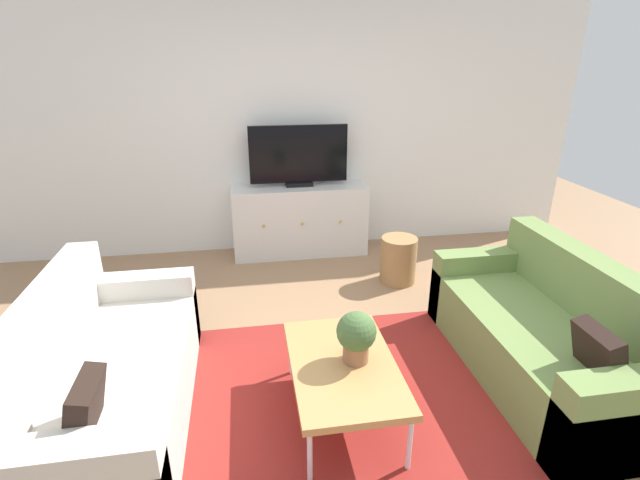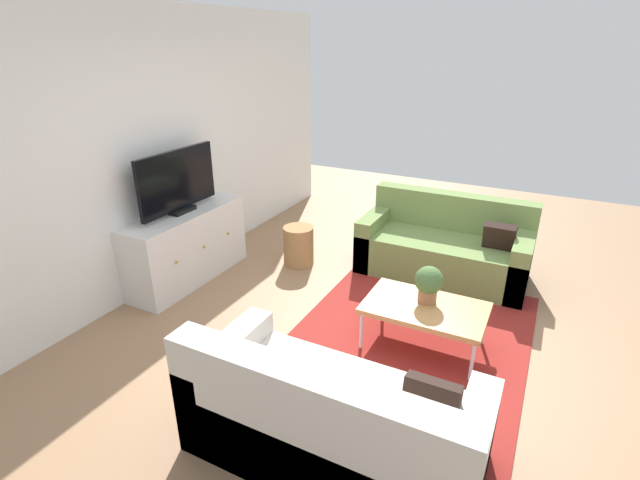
% 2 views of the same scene
% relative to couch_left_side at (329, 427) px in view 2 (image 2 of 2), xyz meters
% --- Properties ---
extents(ground_plane, '(10.00, 10.00, 0.00)m').
position_rel_couch_left_side_xyz_m(ground_plane, '(1.43, 0.10, -0.29)').
color(ground_plane, '#997251').
extents(wall_back, '(6.40, 0.12, 2.70)m').
position_rel_couch_left_side_xyz_m(wall_back, '(1.43, 2.65, 1.06)').
color(wall_back, white).
rests_on(wall_back, ground_plane).
extents(area_rug, '(2.50, 1.90, 0.01)m').
position_rel_couch_left_side_xyz_m(area_rug, '(1.43, -0.05, -0.28)').
color(area_rug, maroon).
rests_on(area_rug, ground_plane).
extents(couch_left_side, '(0.83, 1.74, 0.83)m').
position_rel_couch_left_side_xyz_m(couch_left_side, '(0.00, 0.00, 0.00)').
color(couch_left_side, beige).
rests_on(couch_left_side, ground_plane).
extents(couch_right_side, '(0.83, 1.74, 0.83)m').
position_rel_couch_left_side_xyz_m(couch_right_side, '(2.86, 0.00, 0.00)').
color(couch_right_side, olive).
rests_on(couch_right_side, ground_plane).
extents(coffee_table, '(0.60, 0.96, 0.39)m').
position_rel_couch_left_side_xyz_m(coffee_table, '(1.41, -0.17, 0.08)').
color(coffee_table, '#B7844C').
rests_on(coffee_table, ground_plane).
extents(potted_plant, '(0.23, 0.23, 0.31)m').
position_rel_couch_left_side_xyz_m(potted_plant, '(1.48, -0.16, 0.28)').
color(potted_plant, '#936042').
rests_on(potted_plant, coffee_table).
extents(tv_console, '(1.42, 0.47, 0.75)m').
position_rel_couch_left_side_xyz_m(tv_console, '(1.47, 2.37, 0.09)').
color(tv_console, silver).
rests_on(tv_console, ground_plane).
extents(flat_screen_tv, '(1.02, 0.16, 0.63)m').
position_rel_couch_left_side_xyz_m(flat_screen_tv, '(1.47, 2.39, 0.78)').
color(flat_screen_tv, black).
rests_on(flat_screen_tv, tv_console).
extents(wicker_basket, '(0.34, 0.34, 0.45)m').
position_rel_couch_left_side_xyz_m(wicker_basket, '(2.31, 1.52, -0.06)').
color(wicker_basket, '#9E7547').
rests_on(wicker_basket, ground_plane).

